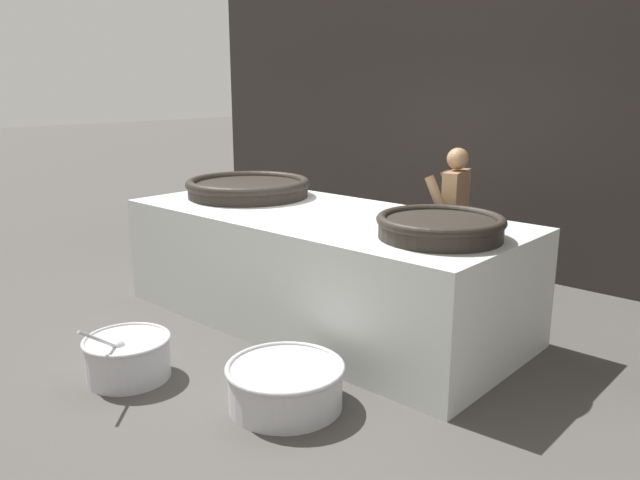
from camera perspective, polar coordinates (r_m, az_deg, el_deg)
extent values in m
plane|color=#474442|center=(6.03, 0.00, -7.21)|extent=(60.00, 60.00, 0.00)
cube|color=#2D2826|center=(7.83, 13.71, 13.52)|extent=(8.52, 0.24, 4.33)
cube|color=silver|center=(5.86, 0.00, -2.47)|extent=(3.79, 1.68, 1.04)
cylinder|color=black|center=(6.59, -6.57, 4.57)|extent=(1.25, 1.25, 0.14)
torus|color=black|center=(6.58, -6.59, 5.17)|extent=(1.30, 1.30, 0.10)
cylinder|color=black|center=(4.85, 10.94, 0.98)|extent=(0.95, 0.95, 0.14)
torus|color=black|center=(4.84, 10.97, 1.80)|extent=(0.99, 0.99, 0.08)
cylinder|color=#8C6647|center=(6.54, 11.78, -2.22)|extent=(0.12, 0.12, 0.77)
cylinder|color=#8C6647|center=(6.69, 12.22, -1.87)|extent=(0.12, 0.12, 0.77)
cube|color=olive|center=(6.58, 12.07, -0.75)|extent=(0.23, 0.27, 0.50)
cube|color=#8C6647|center=(6.46, 12.30, 3.70)|extent=(0.25, 0.49, 0.57)
cylinder|color=#8C6647|center=(6.27, 10.81, 3.44)|extent=(0.33, 0.16, 0.53)
cylinder|color=#8C6647|center=(6.71, 12.12, 4.07)|extent=(0.33, 0.16, 0.53)
sphere|color=#8C6647|center=(6.41, 12.49, 7.27)|extent=(0.22, 0.22, 0.22)
cylinder|color=#B7B7BC|center=(5.05, -17.15, -10.31)|extent=(0.63, 0.63, 0.31)
torus|color=#B7B7BC|center=(4.99, -17.28, -8.68)|extent=(0.66, 0.66, 0.03)
cylinder|color=tan|center=(5.02, -17.21, -9.58)|extent=(0.55, 0.55, 0.08)
sphere|color=#B7B7BC|center=(4.92, -17.98, -9.33)|extent=(0.11, 0.11, 0.11)
cylinder|color=#B7B7BC|center=(4.71, -19.53, -8.61)|extent=(0.20, 0.39, 0.31)
cylinder|color=#B7B7BC|center=(4.46, -3.18, -13.23)|extent=(0.80, 0.80, 0.29)
torus|color=#B7B7BC|center=(4.39, -3.20, -11.54)|extent=(0.84, 0.84, 0.04)
cylinder|color=#6B9347|center=(4.43, -3.19, -12.47)|extent=(0.70, 0.70, 0.07)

